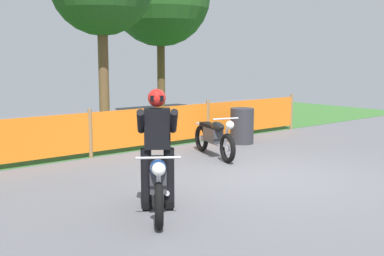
{
  "coord_description": "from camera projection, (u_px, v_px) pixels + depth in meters",
  "views": [
    {
      "loc": [
        -6.28,
        -5.7,
        2.11
      ],
      "look_at": [
        -1.09,
        0.69,
        0.9
      ],
      "focal_mm": 44.8,
      "sensor_mm": 36.0,
      "label": 1
    }
  ],
  "objects": [
    {
      "name": "motorcycle_lead",
      "position": [
        214.0,
        137.0,
        10.23
      ],
      "size": [
        0.76,
        1.86,
        0.91
      ],
      "rotation": [
        0.0,
        0.0,
        -1.86
      ],
      "color": "black",
      "rests_on": "ground"
    },
    {
      "name": "motorcycle_trailing",
      "position": [
        158.0,
        182.0,
        6.53
      ],
      "size": [
        1.15,
        1.63,
        0.9
      ],
      "rotation": [
        0.0,
        0.0,
        -2.16
      ],
      "color": "black",
      "rests_on": "ground"
    },
    {
      "name": "oil_drum",
      "position": [
        242.0,
        126.0,
        11.86
      ],
      "size": [
        0.58,
        0.58,
        0.88
      ],
      "primitive_type": "cylinder",
      "color": "#2D2D33",
      "rests_on": "ground"
    },
    {
      "name": "rider_trailing",
      "position": [
        157.0,
        145.0,
        6.64
      ],
      "size": [
        0.72,
        0.73,
        1.69
      ],
      "rotation": [
        0.0,
        0.0,
        -2.16
      ],
      "color": "black",
      "rests_on": "ground"
    },
    {
      "name": "barrier_fence",
      "position": [
        154.0,
        126.0,
        11.15
      ],
      "size": [
        9.96,
        0.08,
        1.05
      ],
      "color": "olive",
      "rests_on": "ground"
    },
    {
      "name": "grass_verge",
      "position": [
        90.0,
        132.0,
        13.71
      ],
      "size": [
        24.0,
        6.47,
        0.01
      ],
      "primitive_type": "cube",
      "color": "#386B2D",
      "rests_on": "ground"
    },
    {
      "name": "ground",
      "position": [
        263.0,
        177.0,
        8.6
      ],
      "size": [
        24.0,
        24.0,
        0.02
      ],
      "primitive_type": "cube",
      "color": "#5B5B60"
    }
  ]
}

